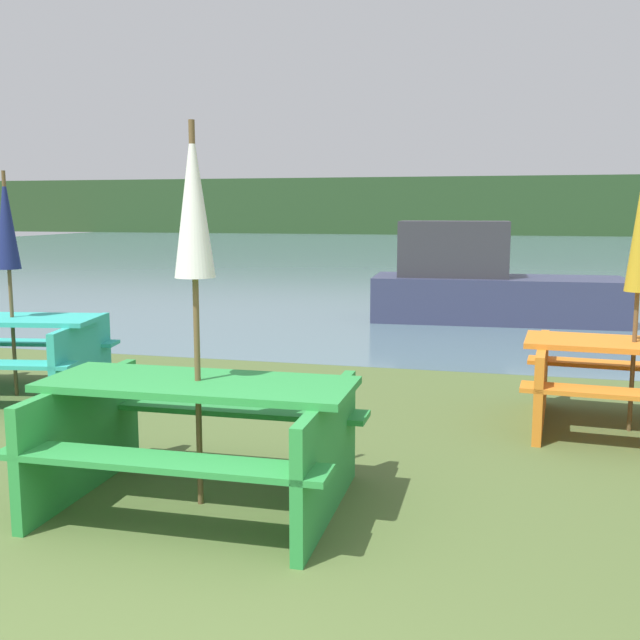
% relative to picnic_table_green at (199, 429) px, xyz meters
% --- Properties ---
extents(water, '(60.00, 50.00, 0.00)m').
position_rel_picnic_table_green_xyz_m(water, '(0.32, 29.21, -0.48)').
color(water, slate).
rests_on(water, ground_plane).
extents(far_treeline, '(80.00, 1.60, 4.00)m').
position_rel_picnic_table_green_xyz_m(far_treeline, '(0.32, 49.21, 1.52)').
color(far_treeline, '#284723').
rests_on(far_treeline, water).
extents(picnic_table_green, '(1.90, 1.40, 0.78)m').
position_rel_picnic_table_green_xyz_m(picnic_table_green, '(0.00, 0.00, 0.00)').
color(picnic_table_green, green).
rests_on(picnic_table_green, ground_plane).
extents(picnic_table_teal, '(1.84, 1.64, 0.77)m').
position_rel_picnic_table_green_xyz_m(picnic_table_teal, '(-2.82, 2.08, -0.02)').
color(picnic_table_teal, '#33B7A8').
rests_on(picnic_table_teal, ground_plane).
extents(picnic_table_orange, '(1.78, 1.50, 0.74)m').
position_rel_picnic_table_green_xyz_m(picnic_table_orange, '(2.80, 2.28, -0.03)').
color(picnic_table_orange, orange).
rests_on(picnic_table_orange, ground_plane).
extents(umbrella_navy, '(0.22, 0.22, 2.16)m').
position_rel_picnic_table_green_xyz_m(umbrella_navy, '(-2.82, 2.08, 1.18)').
color(umbrella_navy, brown).
rests_on(umbrella_navy, ground_plane).
extents(umbrella_white, '(0.24, 0.24, 2.31)m').
position_rel_picnic_table_green_xyz_m(umbrella_white, '(0.00, 0.00, 1.34)').
color(umbrella_white, brown).
rests_on(umbrella_white, ground_plane).
extents(boat, '(3.99, 1.52, 1.61)m').
position_rel_picnic_table_green_xyz_m(boat, '(1.43, 8.20, 0.11)').
color(boat, '#333856').
rests_on(boat, water).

